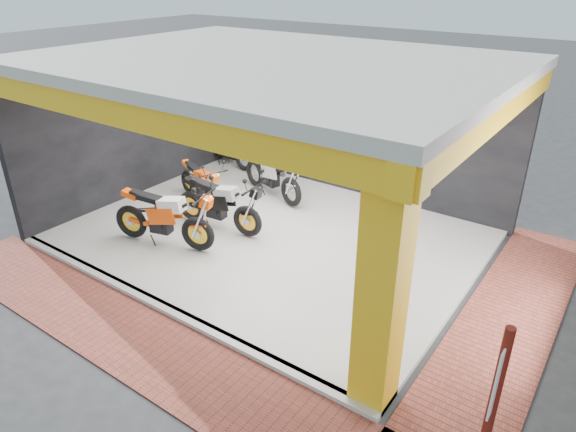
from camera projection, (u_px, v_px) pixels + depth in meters
ground at (205, 282)px, 9.31m from camera, size 80.00×80.00×0.00m
showroom_floor at (271, 236)px, 10.75m from camera, size 8.00×6.00×0.10m
showroom_ceiling at (269, 62)px, 9.18m from camera, size 8.40×6.40×0.20m
back_wall at (348, 124)px, 12.27m from camera, size 8.20×0.20×3.50m
left_wall at (132, 126)px, 12.13m from camera, size 0.20×6.20×3.50m
corner_column at (383, 288)px, 6.04m from camera, size 0.50×0.50×3.50m
header_beam_front at (138, 115)px, 7.12m from camera, size 8.40×0.30×0.40m
header_beam_right at (494, 112)px, 7.24m from camera, size 0.30×6.40×0.40m
floor_kerb at (162, 307)px, 8.54m from camera, size 8.00×0.20×0.10m
paver_front at (125, 333)px, 7.99m from camera, size 9.00×1.40×0.03m
paver_right at (509, 320)px, 8.27m from camera, size 1.40×7.00×0.03m
signpost at (489, 419)px, 4.85m from camera, size 0.10×0.33×2.39m
moto_hero at (196, 218)px, 9.79m from camera, size 2.51×1.46×1.44m
moto_row_a at (247, 207)px, 10.34m from camera, size 2.32×1.06×1.38m
moto_row_b at (291, 178)px, 11.66m from camera, size 2.46×1.52×1.41m
moto_row_c at (211, 187)px, 11.53m from camera, size 2.00×1.24×1.15m
moto_row_d at (244, 147)px, 13.71m from camera, size 2.32×1.07×1.37m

